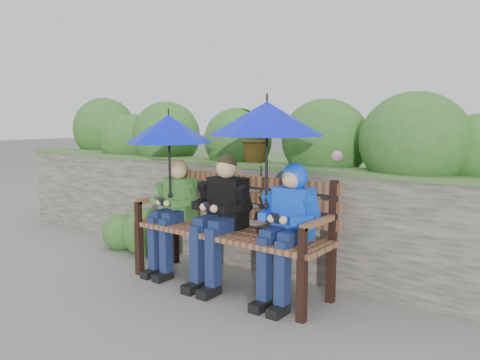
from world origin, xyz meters
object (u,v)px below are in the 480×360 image
Objects in this scene: boy_left at (173,208)px; umbrella_right at (267,119)px; park_bench at (233,222)px; boy_right at (288,219)px; umbrella_left at (169,129)px; boy_middle at (221,213)px.

umbrella_right reaches higher than boy_left.
umbrella_right is at bearing -13.76° from park_bench.
boy_right is 0.81m from umbrella_right.
boy_right is (1.25, 0.01, 0.06)m from boy_left.
boy_left is 0.97× the size of boy_right.
umbrella_right reaches higher than park_bench.
umbrella_left is (-0.67, -0.11, 0.81)m from park_bench.
boy_middle reaches higher than boy_right.
umbrella_left is (-0.02, -0.02, 0.75)m from boy_left.
boy_left is 0.59m from boy_middle.
umbrella_left reaches higher than boy_right.
boy_middle is 1.24× the size of umbrella_right.
boy_right reaches higher than boy_left.
park_bench is at bearing 8.97° from umbrella_left.
park_bench is 1.62× the size of boy_middle.
boy_middle is at bearing 178.55° from umbrella_right.
umbrella_right reaches higher than umbrella_left.
umbrella_left is 1.09m from umbrella_right.
boy_left is 0.94× the size of boy_middle.
park_bench is 0.15m from boy_middle.
park_bench is at bearing 166.24° from umbrella_right.
boy_left is at bearing 178.92° from umbrella_right.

